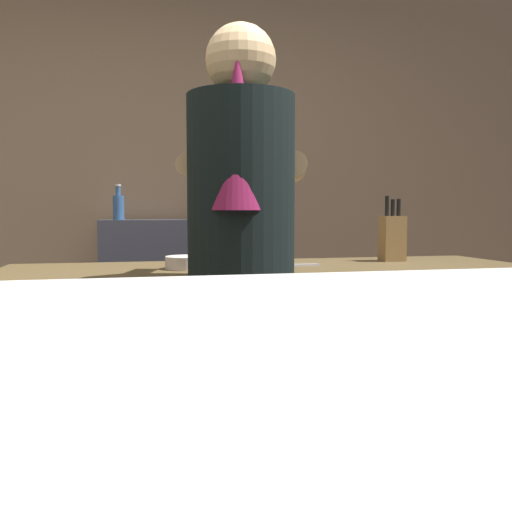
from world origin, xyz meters
name	(u,v)px	position (x,y,z in m)	size (l,w,h in m)	color
wall_back	(162,177)	(0.00, 2.20, 1.35)	(5.20, 0.10, 2.70)	brown
prep_counter	(269,374)	(0.35, 0.73, 0.45)	(2.10, 0.60, 0.91)	brown
back_shelf	(171,308)	(0.03, 1.92, 0.54)	(0.82, 0.36, 1.08)	#343641
bartender	(241,255)	(0.14, 0.27, 0.99)	(0.49, 0.55, 1.70)	#372D36
knife_block	(392,237)	(0.93, 0.80, 1.01)	(0.10, 0.08, 0.29)	olive
mixing_bowl	(188,262)	(0.02, 0.67, 0.93)	(0.18, 0.18, 0.05)	silver
chefs_knife	(290,265)	(0.42, 0.68, 0.91)	(0.24, 0.03, 0.01)	silver
bottle_vinegar	(118,206)	(-0.27, 1.82, 1.16)	(0.06, 0.06, 0.20)	#345B92
bottle_soy	(210,203)	(0.27, 1.91, 1.18)	(0.08, 0.08, 0.26)	black
bottle_olive_oil	(196,205)	(0.20, 2.01, 1.17)	(0.06, 0.06, 0.23)	red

